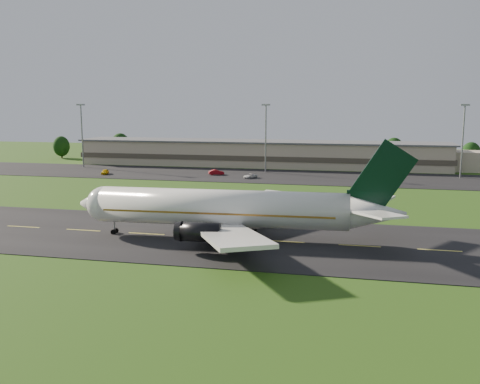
% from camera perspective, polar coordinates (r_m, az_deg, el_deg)
% --- Properties ---
extents(ground, '(360.00, 360.00, 0.00)m').
position_cam_1_polar(ground, '(86.16, -9.94, -4.47)').
color(ground, '#264B12').
rests_on(ground, ground).
extents(taxiway, '(220.00, 30.00, 0.10)m').
position_cam_1_polar(taxiway, '(86.15, -9.94, -4.44)').
color(taxiway, black).
rests_on(taxiway, ground).
extents(apron, '(260.00, 30.00, 0.10)m').
position_cam_1_polar(apron, '(153.97, 0.38, 1.80)').
color(apron, black).
rests_on(apron, ground).
extents(airliner, '(51.30, 42.13, 15.57)m').
position_cam_1_polar(airliner, '(81.06, -1.31, -1.83)').
color(airliner, white).
rests_on(airliner, ground).
extents(terminal, '(145.00, 16.00, 8.40)m').
position_cam_1_polar(terminal, '(176.01, 4.11, 4.02)').
color(terminal, '#C2AE94').
rests_on(terminal, ground).
extents(light_mast_west, '(2.40, 1.20, 20.35)m').
position_cam_1_polar(light_mast_west, '(180.02, -16.53, 6.57)').
color(light_mast_west, gray).
rests_on(light_mast_west, ground).
extents(light_mast_centre, '(2.40, 1.20, 20.35)m').
position_cam_1_polar(light_mast_centre, '(159.68, 2.76, 6.63)').
color(light_mast_centre, gray).
rests_on(light_mast_centre, ground).
extents(light_mast_east, '(2.40, 1.20, 20.35)m').
position_cam_1_polar(light_mast_east, '(159.65, 22.71, 5.92)').
color(light_mast_east, gray).
rests_on(light_mast_east, ground).
extents(tree_line, '(201.06, 8.81, 9.68)m').
position_cam_1_polar(tree_line, '(184.02, 12.48, 4.30)').
color(tree_line, black).
rests_on(tree_line, ground).
extents(service_vehicle_a, '(2.69, 4.48, 1.43)m').
position_cam_1_polar(service_vehicle_a, '(160.74, -14.21, 2.11)').
color(service_vehicle_a, yellow).
rests_on(service_vehicle_a, apron).
extents(service_vehicle_b, '(4.71, 3.20, 1.47)m').
position_cam_1_polar(service_vehicle_b, '(154.71, -2.54, 2.12)').
color(service_vehicle_b, maroon).
rests_on(service_vehicle_b, apron).
extents(service_vehicle_c, '(3.98, 4.62, 1.18)m').
position_cam_1_polar(service_vehicle_c, '(147.72, 1.09, 1.72)').
color(service_vehicle_c, silver).
rests_on(service_vehicle_c, apron).
extents(service_vehicle_d, '(4.55, 2.82, 1.23)m').
position_cam_1_polar(service_vehicle_d, '(146.46, 13.64, 1.40)').
color(service_vehicle_d, '#C8910B').
rests_on(service_vehicle_d, apron).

